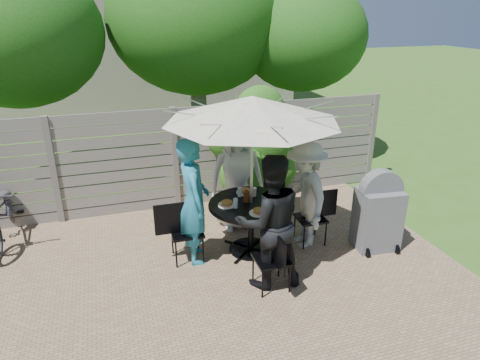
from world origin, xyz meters
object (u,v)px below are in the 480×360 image
object	(u,v)px
glass_back	(240,192)
chair_right	(311,228)
coffee_cup	(254,192)
syrup_jug	(246,197)
person_left	(194,201)
glass_left	(236,203)
glass_front	(264,205)
bicycle	(4,212)
chair_back	(235,208)
bbq_grill	(378,214)
umbrella	(252,109)
plate_left	(227,204)
person_right	(305,195)
patio_table	(251,218)
person_back	(237,175)
chair_left	(186,243)
person_front	(270,222)
plate_back	(245,191)
plate_front	(259,212)
chair_front	(272,271)
plate_right	(275,198)

from	to	relation	value
glass_back	chair_right	bearing A→B (deg)	-16.67
chair_right	coffee_cup	bearing A→B (deg)	-15.75
syrup_jug	person_left	bearing A→B (deg)	-179.33
glass_left	glass_front	world-z (taller)	same
glass_front	bicycle	size ratio (longest dim) A/B	0.08
person_left	glass_left	size ratio (longest dim) A/B	13.15
glass_back	glass_front	bearing A→B (deg)	-71.04
chair_back	bbq_grill	world-z (taller)	bbq_grill
umbrella	plate_left	distance (m)	1.39
person_right	coffee_cup	distance (m)	0.76
patio_table	person_right	world-z (taller)	person_right
coffee_cup	bicycle	size ratio (longest dim) A/B	0.06
person_left	person_back	bearing A→B (deg)	-45.00
chair_left	glass_left	xyz separation A→B (m)	(0.70, -0.14, 0.59)
person_front	plate_left	bearing A→B (deg)	-66.55
person_front	coffee_cup	size ratio (longest dim) A/B	15.10
chair_left	syrup_jug	xyz separation A→B (m)	(0.91, 0.00, 0.60)
glass_front	glass_left	bearing A→B (deg)	153.96
glass_front	syrup_jug	world-z (taller)	syrup_jug
person_left	chair_right	size ratio (longest dim) A/B	2.13
plate_back	plate_left	distance (m)	0.51
person_back	plate_front	bearing A→B (deg)	-90.00
patio_table	glass_left	world-z (taller)	glass_left
patio_table	plate_back	distance (m)	0.45
plate_left	person_right	bearing A→B (deg)	-3.04
patio_table	chair_front	world-z (taller)	chair_front
coffee_cup	chair_back	bearing A→B (deg)	94.62
patio_table	plate_front	xyz separation A→B (m)	(-0.02, -0.36, 0.27)
plate_right	bicycle	distance (m)	4.18
plate_left	coffee_cup	distance (m)	0.51
coffee_cup	plate_front	bearing A→B (deg)	-102.83
patio_table	glass_back	size ratio (longest dim) A/B	9.18
glass_left	person_right	bearing A→B (deg)	2.45
person_left	glass_back	bearing A→B (deg)	-70.30
chair_left	glass_front	xyz separation A→B (m)	(1.06, -0.32, 0.59)
glass_back	glass_front	world-z (taller)	same
chair_back	glass_back	distance (m)	0.94
plate_back	coffee_cup	bearing A→B (deg)	-57.51
plate_back	person_right	bearing A→B (deg)	-26.49
syrup_jug	person_front	bearing A→B (deg)	-89.14
person_front	person_right	bearing A→B (deg)	-135.00
chair_back	glass_left	bearing A→B (deg)	-14.24
person_left	chair_front	xyz separation A→B (m)	(0.78, -1.01, -0.65)
patio_table	glass_front	xyz separation A→B (m)	(0.09, -0.26, 0.31)
umbrella	person_back	xyz separation A→B (m)	(0.04, 0.83, -1.26)
person_back	plate_back	world-z (taller)	person_back
syrup_jug	chair_back	bearing A→B (deg)	83.21
person_left	plate_back	world-z (taller)	person_left
plate_back	bicycle	size ratio (longest dim) A/B	0.14
person_right	glass_front	size ratio (longest dim) A/B	11.90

